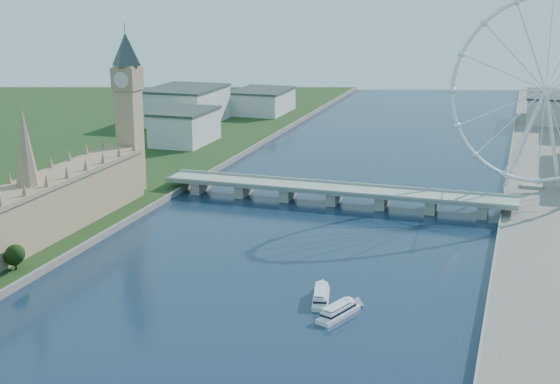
% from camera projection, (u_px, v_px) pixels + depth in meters
% --- Properties ---
extents(parliament_range, '(24.00, 200.00, 70.00)m').
position_uv_depth(parliament_range, '(31.00, 213.00, 398.21)').
color(parliament_range, tan).
rests_on(parliament_range, ground).
extents(big_ben, '(20.02, 20.02, 110.00)m').
position_uv_depth(big_ben, '(128.00, 92.00, 485.12)').
color(big_ben, tan).
rests_on(big_ben, ground).
extents(westminster_bridge, '(220.00, 22.00, 9.50)m').
position_uv_depth(westminster_bridge, '(334.00, 192.00, 483.35)').
color(westminster_bridge, gray).
rests_on(westminster_bridge, ground).
extents(london_eye, '(113.60, 39.12, 124.30)m').
position_uv_depth(london_eye, '(545.00, 91.00, 483.04)').
color(london_eye, silver).
rests_on(london_eye, ground).
extents(city_skyline, '(505.00, 280.00, 32.00)m').
position_uv_depth(city_skyline, '(445.00, 114.00, 708.48)').
color(city_skyline, beige).
rests_on(city_skyline, ground).
extents(tour_boat_near, '(12.56, 28.32, 6.05)m').
position_uv_depth(tour_boat_near, '(321.00, 301.00, 335.01)').
color(tour_boat_near, silver).
rests_on(tour_boat_near, ground).
extents(tour_boat_far, '(15.93, 27.37, 5.87)m').
position_uv_depth(tour_boat_far, '(338.00, 316.00, 319.40)').
color(tour_boat_far, silver).
rests_on(tour_boat_far, ground).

